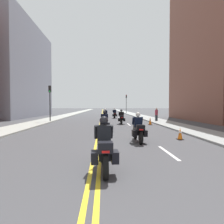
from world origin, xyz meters
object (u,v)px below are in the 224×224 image
motorcycle_0 (104,149)px  traffic_light_far (126,101)px  motorcycle_4 (105,116)px  motorcycle_2 (105,122)px  motorcycle_5 (115,114)px  motorcycle_1 (138,130)px  traffic_light_near (50,97)px  traffic_cone_2 (180,134)px  traffic_cone_0 (150,121)px  motorcycle_3 (121,118)px  pedestrian_0 (156,115)px

motorcycle_0 → traffic_light_far: 43.63m
motorcycle_4 → motorcycle_2: bearing=-90.0°
motorcycle_0 → motorcycle_5: (1.79, 24.39, -0.00)m
motorcycle_1 → traffic_light_near: size_ratio=0.51×
motorcycle_4 → motorcycle_5: (1.55, 4.93, -0.01)m
motorcycle_2 → traffic_cone_2: bearing=-47.1°
traffic_cone_0 → traffic_light_far: (1.14, 29.48, 2.99)m
traffic_light_far → traffic_light_near: bearing=-116.2°
motorcycle_0 → motorcycle_3: 14.73m
motorcycle_2 → traffic_cone_0: 6.50m
motorcycle_0 → motorcycle_1: 4.81m
motorcycle_0 → traffic_light_far: bearing=79.3°
motorcycle_5 → traffic_cone_2: size_ratio=3.31×
motorcycle_3 → motorcycle_0: bearing=-96.3°
motorcycle_0 → pedestrian_0: size_ratio=1.29×
traffic_light_far → pedestrian_0: traffic_light_far is taller
motorcycle_3 → traffic_light_far: 28.94m
motorcycle_5 → traffic_light_far: bearing=76.2°
motorcycle_1 → pedestrian_0: (4.75, 13.11, 0.22)m
motorcycle_2 → traffic_cone_2: size_ratio=3.32×
traffic_light_near → traffic_cone_0: bearing=-19.7°
motorcycle_1 → pedestrian_0: bearing=69.7°
traffic_light_far → motorcycle_1: bearing=-96.1°
traffic_cone_0 → pedestrian_0: pedestrian_0 is taller
motorcycle_3 → traffic_light_near: size_ratio=0.47×
motorcycle_1 → motorcycle_2: bearing=109.9°
traffic_light_far → traffic_cone_2: bearing=-92.4°
motorcycle_1 → motorcycle_3: motorcycle_1 is taller
motorcycle_4 → motorcycle_5: 5.17m
traffic_cone_2 → traffic_light_near: (-10.92, 12.71, 2.72)m
traffic_cone_0 → traffic_light_near: 12.36m
pedestrian_0 → motorcycle_0: bearing=22.6°
motorcycle_3 → traffic_cone_2: bearing=-74.3°
motorcycle_1 → traffic_cone_2: motorcycle_1 is taller
traffic_cone_0 → motorcycle_1: bearing=-107.9°
traffic_cone_0 → motorcycle_3: bearing=161.9°
motorcycle_4 → traffic_light_near: size_ratio=0.48×
motorcycle_4 → motorcycle_5: bearing=73.5°
motorcycle_0 → traffic_cone_2: bearing=45.9°
traffic_light_far → motorcycle_4: bearing=-103.6°
motorcycle_0 → traffic_light_far: size_ratio=0.45×
motorcycle_0 → traffic_cone_2: size_ratio=3.25×
motorcycle_3 → traffic_cone_2: (2.46, -9.59, -0.32)m
motorcycle_4 → traffic_cone_2: 15.04m
traffic_cone_2 → pedestrian_0: bearing=80.0°
motorcycle_2 → traffic_light_near: (-6.61, 8.49, 2.42)m
motorcycle_3 → traffic_light_near: (-8.46, 3.11, 2.40)m
motorcycle_2 → traffic_light_near: traffic_light_near is taller
traffic_light_far → pedestrian_0: bearing=-88.6°
pedestrian_0 → traffic_light_far: bearing=-135.3°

